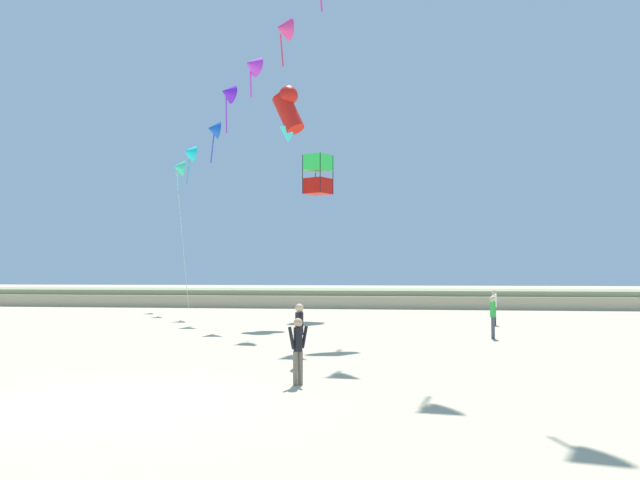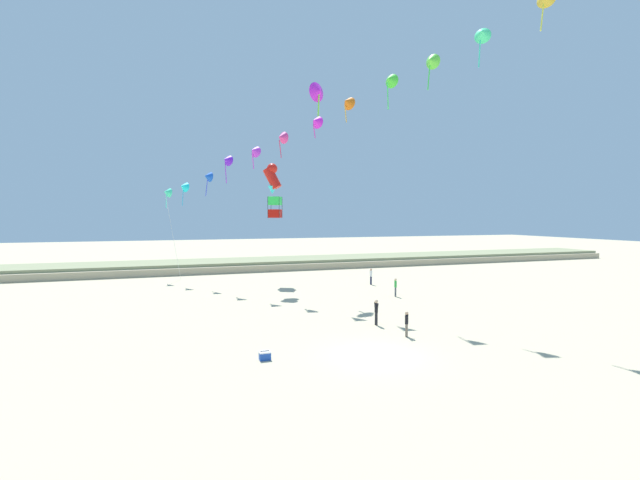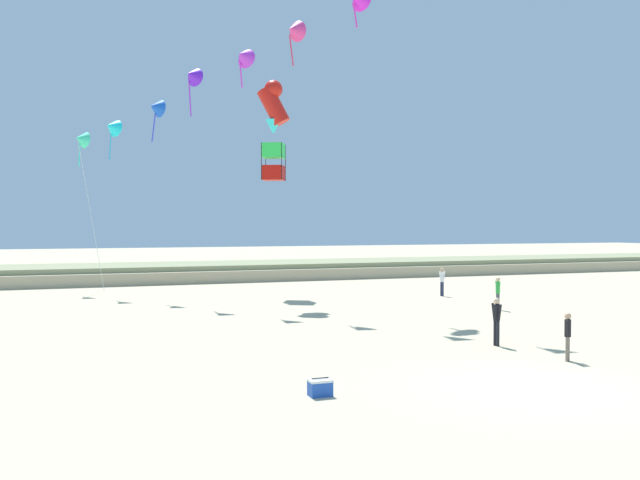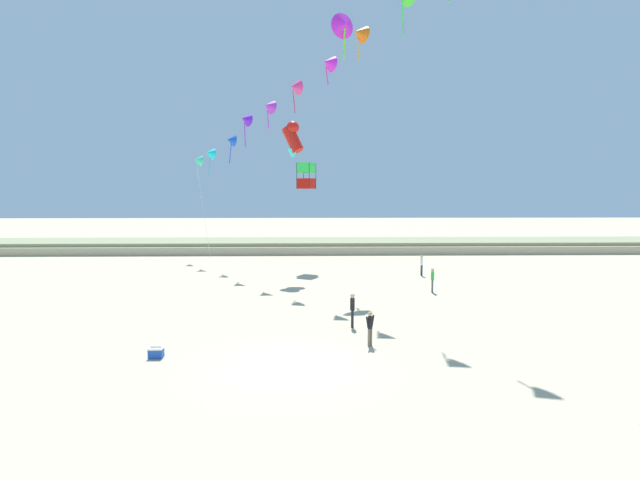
{
  "view_description": "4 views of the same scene",
  "coord_description": "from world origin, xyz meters",
  "px_view_note": "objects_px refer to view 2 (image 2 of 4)",
  "views": [
    {
      "loc": [
        6.01,
        -12.76,
        2.58
      ],
      "look_at": [
        2.82,
        10.19,
        3.69
      ],
      "focal_mm": 38.0,
      "sensor_mm": 36.0,
      "label": 1
    },
    {
      "loc": [
        -9.62,
        -19.61,
        7.16
      ],
      "look_at": [
        -0.26,
        8.04,
        5.59
      ],
      "focal_mm": 24.0,
      "sensor_mm": 36.0,
      "label": 2
    },
    {
      "loc": [
        -11.4,
        -14.55,
        4.27
      ],
      "look_at": [
        -2.14,
        10.2,
        3.71
      ],
      "focal_mm": 38.0,
      "sensor_mm": 36.0,
      "label": 3
    },
    {
      "loc": [
        0.65,
        -18.55,
        6.6
      ],
      "look_at": [
        1.45,
        13.12,
        3.68
      ],
      "focal_mm": 28.0,
      "sensor_mm": 36.0,
      "label": 4
    }
  ],
  "objects_px": {
    "large_kite_high_solo": "(319,92)",
    "beach_cooler": "(265,356)",
    "person_far_left": "(376,310)",
    "person_near_right": "(407,322)",
    "large_kite_mid_trail": "(272,177)",
    "person_near_left": "(371,275)",
    "person_mid_center": "(396,286)",
    "large_kite_low_lead": "(275,207)"
  },
  "relations": [
    {
      "from": "person_far_left",
      "to": "large_kite_high_solo",
      "type": "xyz_separation_m",
      "value": [
        0.51,
        13.57,
        17.99
      ]
    },
    {
      "from": "person_near_right",
      "to": "person_far_left",
      "type": "bearing_deg",
      "value": 99.13
    },
    {
      "from": "large_kite_mid_trail",
      "to": "beach_cooler",
      "type": "bearing_deg",
      "value": -103.47
    },
    {
      "from": "person_near_right",
      "to": "person_mid_center",
      "type": "bearing_deg",
      "value": 64.16
    },
    {
      "from": "person_near_right",
      "to": "beach_cooler",
      "type": "height_order",
      "value": "person_near_right"
    },
    {
      "from": "person_mid_center",
      "to": "large_kite_high_solo",
      "type": "relative_size",
      "value": 0.49
    },
    {
      "from": "large_kite_low_lead",
      "to": "large_kite_high_solo",
      "type": "xyz_separation_m",
      "value": [
        2.82,
        -6.34,
        10.77
      ]
    },
    {
      "from": "person_mid_center",
      "to": "large_kite_mid_trail",
      "type": "distance_m",
      "value": 15.88
    },
    {
      "from": "person_near_left",
      "to": "person_near_right",
      "type": "relative_size",
      "value": 1.12
    },
    {
      "from": "large_kite_mid_trail",
      "to": "beach_cooler",
      "type": "height_order",
      "value": "large_kite_mid_trail"
    },
    {
      "from": "beach_cooler",
      "to": "person_far_left",
      "type": "bearing_deg",
      "value": 27.95
    },
    {
      "from": "person_near_right",
      "to": "person_mid_center",
      "type": "relative_size",
      "value": 0.92
    },
    {
      "from": "person_near_left",
      "to": "large_kite_low_lead",
      "type": "bearing_deg",
      "value": 154.88
    },
    {
      "from": "person_mid_center",
      "to": "large_kite_mid_trail",
      "type": "relative_size",
      "value": 0.55
    },
    {
      "from": "person_near_right",
      "to": "beach_cooler",
      "type": "relative_size",
      "value": 2.65
    },
    {
      "from": "person_near_left",
      "to": "person_far_left",
      "type": "bearing_deg",
      "value": -114.32
    },
    {
      "from": "person_mid_center",
      "to": "large_kite_high_solo",
      "type": "distance_m",
      "value": 19.52
    },
    {
      "from": "person_mid_center",
      "to": "person_near_right",
      "type": "bearing_deg",
      "value": -115.84
    },
    {
      "from": "large_kite_high_solo",
      "to": "beach_cooler",
      "type": "bearing_deg",
      "value": -116.21
    },
    {
      "from": "person_near_left",
      "to": "person_near_right",
      "type": "height_order",
      "value": "person_near_left"
    },
    {
      "from": "person_near_right",
      "to": "person_mid_center",
      "type": "xyz_separation_m",
      "value": [
        5.68,
        11.73,
        0.08
      ]
    },
    {
      "from": "person_near_right",
      "to": "large_kite_low_lead",
      "type": "distance_m",
      "value": 24.28
    },
    {
      "from": "person_far_left",
      "to": "large_kite_mid_trail",
      "type": "xyz_separation_m",
      "value": [
        -3.38,
        16.32,
        10.08
      ]
    },
    {
      "from": "large_kite_low_lead",
      "to": "beach_cooler",
      "type": "bearing_deg",
      "value": -103.94
    },
    {
      "from": "person_mid_center",
      "to": "person_far_left",
      "type": "relative_size",
      "value": 0.97
    },
    {
      "from": "person_far_left",
      "to": "beach_cooler",
      "type": "height_order",
      "value": "person_far_left"
    },
    {
      "from": "large_kite_low_lead",
      "to": "large_kite_mid_trail",
      "type": "distance_m",
      "value": 4.71
    },
    {
      "from": "large_kite_mid_trail",
      "to": "person_near_left",
      "type": "bearing_deg",
      "value": -4.36
    },
    {
      "from": "large_kite_low_lead",
      "to": "large_kite_high_solo",
      "type": "relative_size",
      "value": 0.66
    },
    {
      "from": "person_near_left",
      "to": "beach_cooler",
      "type": "distance_m",
      "value": 25.21
    },
    {
      "from": "person_far_left",
      "to": "large_kite_mid_trail",
      "type": "height_order",
      "value": "large_kite_mid_trail"
    },
    {
      "from": "person_near_right",
      "to": "large_kite_high_solo",
      "type": "relative_size",
      "value": 0.45
    },
    {
      "from": "person_far_left",
      "to": "person_near_right",
      "type": "bearing_deg",
      "value": -80.87
    },
    {
      "from": "person_near_left",
      "to": "person_near_right",
      "type": "bearing_deg",
      "value": -109.33
    },
    {
      "from": "person_mid_center",
      "to": "person_far_left",
      "type": "xyz_separation_m",
      "value": [
        -6.17,
        -8.66,
        0.03
      ]
    },
    {
      "from": "person_mid_center",
      "to": "large_kite_low_lead",
      "type": "relative_size",
      "value": 0.74
    },
    {
      "from": "person_near_left",
      "to": "beach_cooler",
      "type": "relative_size",
      "value": 2.98
    },
    {
      "from": "person_far_left",
      "to": "large_kite_high_solo",
      "type": "height_order",
      "value": "large_kite_high_solo"
    },
    {
      "from": "person_far_left",
      "to": "large_kite_low_lead",
      "type": "bearing_deg",
      "value": 96.63
    },
    {
      "from": "person_mid_center",
      "to": "beach_cooler",
      "type": "relative_size",
      "value": 2.89
    },
    {
      "from": "large_kite_low_lead",
      "to": "beach_cooler",
      "type": "distance_m",
      "value": 26.32
    },
    {
      "from": "large_kite_low_lead",
      "to": "beach_cooler",
      "type": "height_order",
      "value": "large_kite_low_lead"
    }
  ]
}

